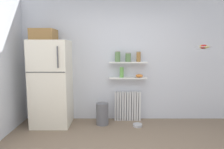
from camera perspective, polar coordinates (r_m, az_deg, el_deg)
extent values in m
cube|color=silver|center=(4.49, 3.64, 3.91)|extent=(7.04, 0.10, 2.60)
cube|color=silver|center=(4.32, -16.61, -2.36)|extent=(0.74, 0.67, 1.72)
cube|color=#262628|center=(3.97, -18.13, 0.61)|extent=(0.73, 0.01, 0.01)
cylinder|color=#4C4C51|center=(3.86, -15.02, 4.72)|extent=(0.02, 0.02, 0.40)
cube|color=olive|center=(4.31, -18.54, 10.48)|extent=(0.44, 0.47, 0.22)
cube|color=white|center=(4.52, 0.87, -8.77)|extent=(0.04, 0.12, 0.63)
cube|color=white|center=(4.52, 1.55, -8.76)|extent=(0.04, 0.12, 0.63)
cube|color=white|center=(4.52, 2.23, -8.76)|extent=(0.04, 0.12, 0.63)
cube|color=white|center=(4.52, 2.90, -8.76)|extent=(0.04, 0.12, 0.63)
cube|color=white|center=(4.53, 3.58, -8.75)|extent=(0.04, 0.12, 0.63)
cube|color=white|center=(4.53, 4.25, -8.74)|extent=(0.04, 0.12, 0.63)
cube|color=white|center=(4.54, 4.93, -8.73)|extent=(0.04, 0.12, 0.63)
cube|color=white|center=(4.54, 5.60, -8.73)|extent=(0.04, 0.12, 0.63)
cube|color=white|center=(4.55, 6.27, -8.71)|extent=(0.04, 0.12, 0.63)
cube|color=white|center=(4.55, 6.94, -8.70)|extent=(0.04, 0.12, 0.63)
cube|color=white|center=(4.56, 7.60, -8.69)|extent=(0.04, 0.12, 0.63)
cube|color=white|center=(4.37, 4.36, -0.96)|extent=(0.80, 0.22, 0.02)
cube|color=white|center=(4.33, 4.40, 3.39)|extent=(0.80, 0.22, 0.02)
cylinder|color=#5B7F4C|center=(4.31, 1.50, 4.93)|extent=(0.11, 0.11, 0.21)
cylinder|color=gray|center=(4.31, 1.50, 6.43)|extent=(0.10, 0.10, 0.02)
cylinder|color=#5B7F4C|center=(4.33, 4.42, 4.72)|extent=(0.11, 0.11, 0.18)
cylinder|color=gray|center=(4.32, 4.43, 6.01)|extent=(0.11, 0.11, 0.02)
cylinder|color=olive|center=(4.35, 7.32, 4.88)|extent=(0.09, 0.09, 0.20)
cylinder|color=gray|center=(4.35, 7.34, 6.35)|extent=(0.08, 0.08, 0.02)
cylinder|color=#66A84C|center=(4.34, 2.62, 0.62)|extent=(0.09, 0.09, 0.22)
ellipsoid|color=orange|center=(4.39, 7.54, -0.35)|extent=(0.15, 0.15, 0.07)
cylinder|color=slate|center=(4.30, -2.79, -10.89)|extent=(0.25, 0.25, 0.45)
cylinder|color=#B7B7BC|center=(4.28, 7.04, -13.83)|extent=(0.19, 0.19, 0.05)
torus|color=#B2B2B7|center=(4.19, 23.96, 7.06)|extent=(0.31, 0.31, 0.01)
cylinder|color=#A8A8AD|center=(4.19, 23.93, 6.51)|extent=(0.25, 0.25, 0.01)
sphere|color=red|center=(4.20, 24.32, 7.09)|extent=(0.08, 0.08, 0.08)
sphere|color=gold|center=(4.22, 23.61, 7.10)|extent=(0.07, 0.07, 0.07)
sphere|color=red|center=(4.13, 23.88, 7.10)|extent=(0.08, 0.08, 0.08)
ellipsoid|color=yellow|center=(4.17, 24.59, 6.95)|extent=(0.18, 0.06, 0.06)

